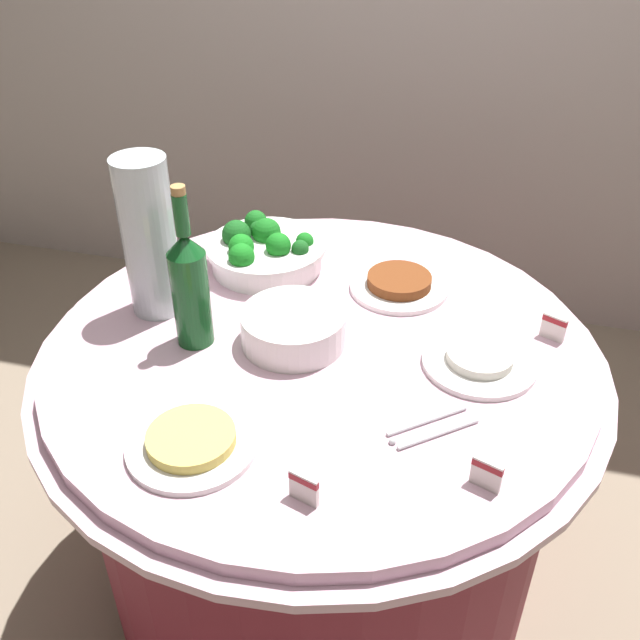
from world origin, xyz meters
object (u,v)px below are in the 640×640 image
(food_plate_stir_fry, at_px, (399,284))
(label_placard_rear, at_px, (304,487))
(decorative_fruit_vase, at_px, (150,247))
(food_plate_rice, at_px, (480,359))
(label_placard_front, at_px, (487,473))
(plate_stack, at_px, (293,328))
(serving_tongs, at_px, (429,429))
(food_plate_noodles, at_px, (192,442))
(wine_bottle, at_px, (190,286))
(broccoli_bowl, at_px, (264,250))
(label_placard_mid, at_px, (554,326))

(food_plate_stir_fry, relative_size, label_placard_rear, 4.00)
(decorative_fruit_vase, height_order, food_plate_stir_fry, decorative_fruit_vase)
(food_plate_rice, xyz_separation_m, label_placard_front, (0.03, -0.31, 0.02))
(plate_stack, distance_m, label_placard_front, 0.49)
(food_plate_stir_fry, bearing_deg, label_placard_front, -67.28)
(serving_tongs, distance_m, food_plate_noodles, 0.40)
(wine_bottle, bearing_deg, plate_stack, 13.02)
(broccoli_bowl, distance_m, food_plate_noodles, 0.61)
(broccoli_bowl, xyz_separation_m, label_placard_rear, (0.29, -0.66, -0.01))
(food_plate_stir_fry, relative_size, label_placard_mid, 4.00)
(broccoli_bowl, bearing_deg, label_placard_front, -45.66)
(wine_bottle, bearing_deg, food_plate_noodles, -68.25)
(serving_tongs, xyz_separation_m, label_placard_front, (0.10, -0.10, 0.03))
(plate_stack, bearing_deg, wine_bottle, -166.98)
(label_placard_front, bearing_deg, label_placard_rear, -159.50)
(label_placard_mid, height_order, label_placard_rear, same)
(plate_stack, height_order, wine_bottle, wine_bottle)
(plate_stack, distance_m, label_placard_rear, 0.41)
(plate_stack, relative_size, label_placard_front, 3.82)
(plate_stack, relative_size, serving_tongs, 1.39)
(broccoli_bowl, relative_size, decorative_fruit_vase, 0.82)
(wine_bottle, relative_size, food_plate_stir_fry, 1.53)
(broccoli_bowl, relative_size, label_placard_rear, 5.09)
(wine_bottle, bearing_deg, food_plate_rice, 6.87)
(label_placard_front, xyz_separation_m, label_placard_rear, (-0.27, -0.10, 0.00))
(broccoli_bowl, distance_m, wine_bottle, 0.33)
(label_placard_front, relative_size, label_placard_mid, 1.00)
(food_plate_rice, height_order, label_placard_front, label_placard_front)
(plate_stack, bearing_deg, food_plate_stir_fry, 55.72)
(label_placard_front, distance_m, label_placard_mid, 0.45)
(decorative_fruit_vase, height_order, label_placard_mid, decorative_fruit_vase)
(food_plate_rice, bearing_deg, food_plate_noodles, -141.72)
(decorative_fruit_vase, relative_size, food_plate_stir_fry, 1.55)
(serving_tongs, bearing_deg, label_placard_front, -46.08)
(wine_bottle, distance_m, food_plate_stir_fry, 0.48)
(decorative_fruit_vase, height_order, label_placard_rear, decorative_fruit_vase)
(plate_stack, relative_size, food_plate_noodles, 0.95)
(food_plate_noodles, distance_m, label_placard_mid, 0.75)
(label_placard_rear, bearing_deg, serving_tongs, 51.02)
(food_plate_rice, bearing_deg, label_placard_mid, 41.85)
(decorative_fruit_vase, relative_size, food_plate_rice, 1.55)
(label_placard_mid, bearing_deg, food_plate_stir_fry, 162.01)
(food_plate_noodles, bearing_deg, plate_stack, 76.48)
(food_plate_stir_fry, distance_m, label_placard_mid, 0.35)
(food_plate_stir_fry, height_order, label_placard_front, label_placard_front)
(label_placard_mid, bearing_deg, food_plate_rice, -138.15)
(food_plate_noodles, relative_size, label_placard_front, 4.00)
(broccoli_bowl, relative_size, food_plate_noodles, 1.27)
(food_plate_stir_fry, bearing_deg, label_placard_mid, -17.99)
(plate_stack, xyz_separation_m, label_placard_mid, (0.50, 0.14, -0.00))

